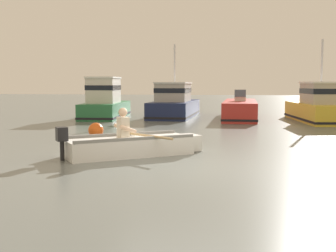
{
  "coord_description": "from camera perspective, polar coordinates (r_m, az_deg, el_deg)",
  "views": [
    {
      "loc": [
        1.44,
        -8.98,
        1.77
      ],
      "look_at": [
        -0.64,
        3.24,
        0.55
      ],
      "focal_mm": 45.8,
      "sensor_mm": 36.0,
      "label": 1
    }
  ],
  "objects": [
    {
      "name": "ground_plane",
      "position": [
        9.26,
        0.55,
        -5.4
      ],
      "size": [
        120.0,
        120.0,
        0.0
      ],
      "primitive_type": "plane",
      "color": "slate"
    },
    {
      "name": "rowboat_with_person",
      "position": [
        10.71,
        -4.87,
        -2.55
      ],
      "size": [
        3.32,
        2.73,
        1.19
      ],
      "color": "white",
      "rests_on": "ground"
    },
    {
      "name": "moored_boat_green",
      "position": [
        22.64,
        -8.36,
        3.06
      ],
      "size": [
        2.27,
        5.36,
        2.13
      ],
      "color": "#287042",
      "rests_on": "ground"
    },
    {
      "name": "moored_boat_navy",
      "position": [
        22.97,
        0.87,
        2.95
      ],
      "size": [
        2.12,
        5.95,
        3.86
      ],
      "color": "#19234C",
      "rests_on": "ground"
    },
    {
      "name": "moored_boat_red",
      "position": [
        22.43,
        9.57,
        2.13
      ],
      "size": [
        1.67,
        6.69,
        1.49
      ],
      "color": "#B72D28",
      "rests_on": "ground"
    },
    {
      "name": "moored_boat_yellow",
      "position": [
        21.41,
        19.63,
        2.43
      ],
      "size": [
        2.71,
        5.79,
        3.84
      ],
      "color": "gold",
      "rests_on": "ground"
    },
    {
      "name": "mooring_buoy",
      "position": [
        14.3,
        -9.58,
        -0.56
      ],
      "size": [
        0.5,
        0.5,
        0.5
      ],
      "primitive_type": "sphere",
      "color": "#E55919",
      "rests_on": "ground"
    }
  ]
}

